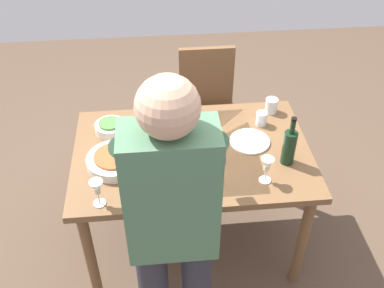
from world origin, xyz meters
TOP-DOWN VIEW (x-y plane):
  - ground_plane at (0.00, 0.00)m, footprint 6.00×6.00m
  - dining_table at (0.00, 0.00)m, footprint 1.33×0.87m
  - chair_near at (-0.19, -0.82)m, footprint 0.40×0.40m
  - person_server at (0.15, 0.70)m, footprint 0.42×0.61m
  - wine_bottle at (-0.50, 0.14)m, footprint 0.07×0.07m
  - wine_glass_left at (0.49, 0.35)m, footprint 0.07×0.07m
  - wine_glass_right at (-0.36, 0.27)m, footprint 0.07×0.07m
  - water_cup_near_left at (-0.44, -0.20)m, footprint 0.07×0.07m
  - water_cup_near_right at (0.06, -0.30)m, footprint 0.06×0.06m
  - water_cup_far_left at (-0.52, -0.33)m, footprint 0.08×0.08m
  - serving_bowl_pasta at (0.42, 0.07)m, footprint 0.30×0.30m
  - side_bowl_salad at (0.46, -0.22)m, footprint 0.18×0.18m
  - dinner_plate_near at (-0.06, 0.08)m, footprint 0.23×0.23m
  - dinner_plate_far at (-0.34, -0.04)m, footprint 0.23×0.23m
  - table_knife at (-0.10, -0.20)m, footprint 0.06×0.20m
  - table_fork at (0.18, -0.12)m, footprint 0.07×0.18m

SIDE VIEW (x-z plane):
  - ground_plane at x=0.00m, z-range 0.00..0.00m
  - chair_near at x=-0.19m, z-range 0.07..0.98m
  - dining_table at x=0.00m, z-range 0.30..1.07m
  - table_knife at x=-0.10m, z-range 0.77..0.77m
  - table_fork at x=0.18m, z-range 0.77..0.77m
  - dinner_plate_near at x=-0.06m, z-range 0.77..0.78m
  - dinner_plate_far at x=-0.34m, z-range 0.77..0.78m
  - serving_bowl_pasta at x=0.42m, z-range 0.77..0.84m
  - side_bowl_salad at x=0.46m, z-range 0.77..0.84m
  - water_cup_near_left at x=-0.44m, z-range 0.77..0.86m
  - water_cup_far_left at x=-0.52m, z-range 0.77..0.86m
  - water_cup_near_right at x=0.06m, z-range 0.77..0.88m
  - wine_glass_left at x=0.49m, z-range 0.80..0.95m
  - wine_glass_right at x=-0.36m, z-range 0.80..0.95m
  - wine_bottle at x=-0.50m, z-range 0.73..1.03m
  - person_server at x=0.15m, z-range 0.12..1.81m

